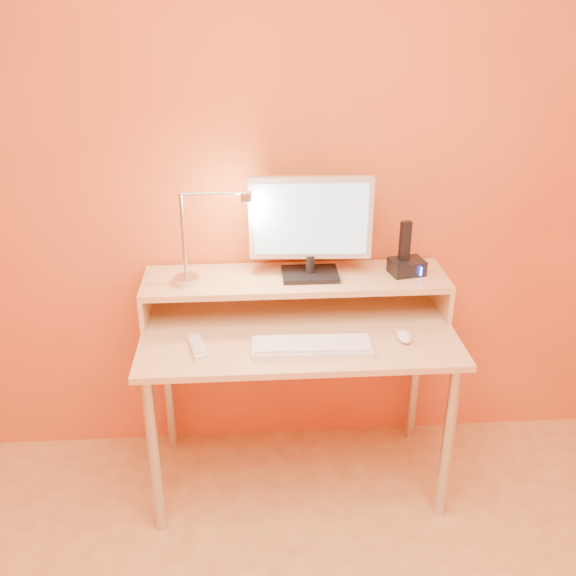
{
  "coord_description": "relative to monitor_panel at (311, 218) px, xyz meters",
  "views": [
    {
      "loc": [
        -0.19,
        -1.0,
        1.93
      ],
      "look_at": [
        -0.04,
        1.13,
        0.93
      ],
      "focal_mm": 40.51,
      "sensor_mm": 36.0,
      "label": 1
    }
  ],
  "objects": [
    {
      "name": "wall_back",
      "position": [
        -0.06,
        0.16,
        0.13
      ],
      "size": [
        3.0,
        0.04,
        2.5
      ],
      "primitive_type": "cube",
      "color": "orange",
      "rests_on": "floor"
    },
    {
      "name": "desk_leg_fl",
      "position": [
        -0.61,
        -0.41,
        -0.77
      ],
      "size": [
        0.04,
        0.04,
        0.69
      ],
      "primitive_type": "cylinder",
      "color": "silver",
      "rests_on": "floor"
    },
    {
      "name": "desk_leg_fr",
      "position": [
        0.49,
        -0.41,
        -0.77
      ],
      "size": [
        0.04,
        0.04,
        0.69
      ],
      "primitive_type": "cylinder",
      "color": "silver",
      "rests_on": "floor"
    },
    {
      "name": "desk_leg_bl",
      "position": [
        -0.61,
        0.09,
        -0.77
      ],
      "size": [
        0.04,
        0.04,
        0.69
      ],
      "primitive_type": "cylinder",
      "color": "silver",
      "rests_on": "floor"
    },
    {
      "name": "desk_leg_br",
      "position": [
        0.49,
        0.09,
        -0.77
      ],
      "size": [
        0.04,
        0.04,
        0.69
      ],
      "primitive_type": "cylinder",
      "color": "silver",
      "rests_on": "floor"
    },
    {
      "name": "desk_lower",
      "position": [
        -0.06,
        -0.16,
        -0.41
      ],
      "size": [
        1.2,
        0.6,
        0.02
      ],
      "primitive_type": "cube",
      "color": "tan",
      "rests_on": "floor"
    },
    {
      "name": "shelf_riser_left",
      "position": [
        -0.65,
        -0.01,
        -0.33
      ],
      "size": [
        0.02,
        0.3,
        0.14
      ],
      "primitive_type": "cube",
      "color": "tan",
      "rests_on": "desk_lower"
    },
    {
      "name": "shelf_riser_right",
      "position": [
        0.53,
        -0.01,
        -0.33
      ],
      "size": [
        0.02,
        0.3,
        0.14
      ],
      "primitive_type": "cube",
      "color": "tan",
      "rests_on": "desk_lower"
    },
    {
      "name": "desk_shelf",
      "position": [
        -0.06,
        -0.01,
        -0.25
      ],
      "size": [
        1.2,
        0.3,
        0.02
      ],
      "primitive_type": "cube",
      "color": "tan",
      "rests_on": "desk_lower"
    },
    {
      "name": "monitor_foot",
      "position": [
        -0.0,
        -0.01,
        -0.23
      ],
      "size": [
        0.22,
        0.16,
        0.02
      ],
      "primitive_type": "cube",
      "color": "black",
      "rests_on": "desk_shelf"
    },
    {
      "name": "monitor_neck",
      "position": [
        -0.0,
        -0.01,
        -0.19
      ],
      "size": [
        0.04,
        0.04,
        0.07
      ],
      "primitive_type": "cylinder",
      "color": "black",
      "rests_on": "monitor_foot"
    },
    {
      "name": "monitor_panel",
      "position": [
        0.0,
        0.0,
        0.0
      ],
      "size": [
        0.47,
        0.06,
        0.32
      ],
      "primitive_type": "cube",
      "rotation": [
        0.0,
        0.0,
        -0.06
      ],
      "color": "silver",
      "rests_on": "monitor_neck"
    },
    {
      "name": "monitor_back",
      "position": [
        0.0,
        0.02,
        0.0
      ],
      "size": [
        0.42,
        0.04,
        0.27
      ],
      "primitive_type": "cube",
      "rotation": [
        0.0,
        0.0,
        -0.06
      ],
      "color": "black",
      "rests_on": "monitor_panel"
    },
    {
      "name": "monitor_screen",
      "position": [
        -0.0,
        -0.02,
        0.0
      ],
      "size": [
        0.43,
        0.03,
        0.28
      ],
      "primitive_type": "cube",
      "rotation": [
        0.0,
        0.0,
        -0.06
      ],
      "color": "#9BC7DD",
      "rests_on": "monitor_panel"
    },
    {
      "name": "lamp_base",
      "position": [
        -0.48,
        -0.04,
        -0.23
      ],
      "size": [
        0.1,
        0.1,
        0.02
      ],
      "primitive_type": "cylinder",
      "color": "silver",
      "rests_on": "desk_shelf"
    },
    {
      "name": "lamp_post",
      "position": [
        -0.48,
        -0.04,
        -0.05
      ],
      "size": [
        0.01,
        0.01,
        0.33
      ],
      "primitive_type": "cylinder",
      "color": "silver",
      "rests_on": "lamp_base"
    },
    {
      "name": "lamp_arm",
      "position": [
        -0.36,
        -0.04,
        0.12
      ],
      "size": [
        0.24,
        0.01,
        0.01
      ],
      "primitive_type": "cylinder",
      "rotation": [
        0.0,
        1.57,
        0.0
      ],
      "color": "silver",
      "rests_on": "lamp_post"
    },
    {
      "name": "lamp_head",
      "position": [
        -0.24,
        -0.04,
        0.1
      ],
      "size": [
        0.04,
        0.04,
        0.03
      ],
      "primitive_type": "cylinder",
      "color": "silver",
      "rests_on": "lamp_arm"
    },
    {
      "name": "lamp_bulb",
      "position": [
        -0.24,
        -0.04,
        0.09
      ],
      "size": [
        0.03,
        0.03,
        0.0
      ],
      "primitive_type": "cylinder",
      "color": "#FFEAC6",
      "rests_on": "lamp_head"
    },
    {
      "name": "phone_dock",
      "position": [
        0.38,
        -0.01,
        -0.21
      ],
      "size": [
        0.15,
        0.12,
        0.06
      ],
      "primitive_type": "cube",
      "rotation": [
        0.0,
        0.0,
        0.2
      ],
      "color": "black",
      "rests_on": "desk_shelf"
    },
    {
      "name": "phone_handset",
      "position": [
        0.37,
        -0.01,
        -0.1
      ],
      "size": [
        0.04,
        0.03,
        0.16
      ],
      "primitive_type": "cube",
      "rotation": [
        0.0,
        0.0,
        0.2
      ],
      "color": "black",
      "rests_on": "phone_dock"
    },
    {
      "name": "phone_led",
      "position": [
        0.43,
        -0.06,
        -0.21
      ],
      "size": [
        0.01,
        0.0,
        0.04
      ],
      "primitive_type": "cube",
      "color": "#3366FF",
      "rests_on": "phone_dock"
    },
    {
      "name": "keyboard",
      "position": [
        -0.02,
        -0.31,
        -0.39
      ],
      "size": [
        0.44,
        0.15,
        0.02
      ],
      "primitive_type": "cube",
      "rotation": [
        0.0,
        0.0,
        -0.02
      ],
      "color": "silver",
      "rests_on": "desk_lower"
    },
    {
      "name": "mouse",
      "position": [
        0.33,
        -0.26,
        -0.38
      ],
      "size": [
        0.06,
        0.1,
        0.03
      ],
      "primitive_type": "ellipsoid",
      "rotation": [
        0.0,
        0.0,
        0.02
      ],
      "color": "white",
      "rests_on": "desk_lower"
    },
    {
      "name": "remote_control",
      "position": [
        -0.44,
        -0.27,
        -0.39
      ],
      "size": [
        0.08,
        0.18,
        0.02
      ],
      "primitive_type": "cube",
      "rotation": [
        0.0,
        0.0,
        0.23
      ],
      "color": "silver",
      "rests_on": "desk_lower"
    }
  ]
}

